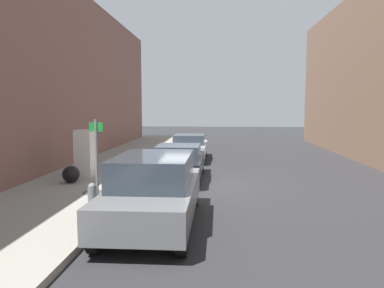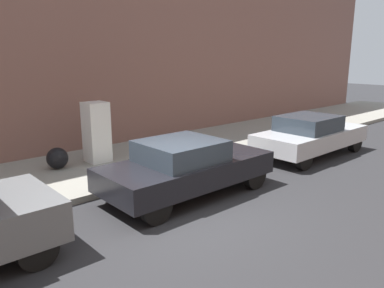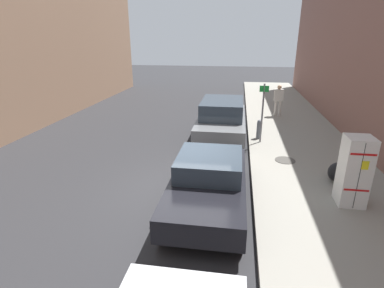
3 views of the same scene
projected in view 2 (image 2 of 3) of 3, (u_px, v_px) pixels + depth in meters
name	position (u px, v px, depth m)	size (l,w,h in m)	color
ground_plane	(180.00, 212.00, 8.21)	(80.00, 80.00, 0.00)	#28282B
sidewalk_slab	(94.00, 168.00, 11.09)	(4.19, 44.00, 0.16)	gray
building_facade_near	(41.00, 24.00, 12.37)	(2.10, 39.60, 8.74)	#7F564C
discarded_refrigerator	(96.00, 132.00, 11.35)	(0.66, 0.67, 1.83)	white
manhole_cover	(20.00, 193.00, 8.90)	(0.70, 0.70, 0.02)	#47443F
trash_bag	(57.00, 158.00, 10.75)	(0.62, 0.62, 0.62)	black
parked_sedan_dark	(186.00, 166.00, 9.06)	(1.88, 4.34, 1.40)	black
parked_sedan_silver	(310.00, 135.00, 12.67)	(1.82, 4.50, 1.40)	silver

